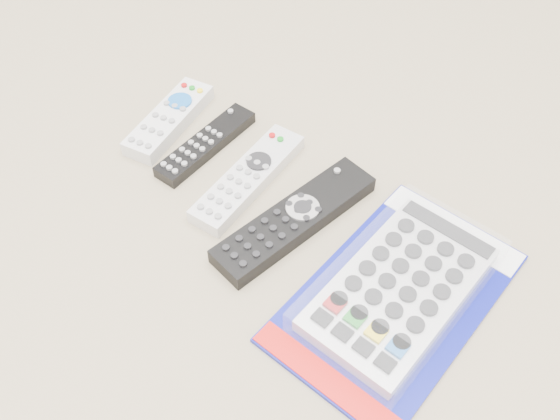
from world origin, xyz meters
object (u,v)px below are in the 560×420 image
Objects in this scene: remote_slim_black at (205,144)px; jumbo_remote_packaged at (400,287)px; remote_silver_dvd at (248,178)px; remote_large_black at (295,219)px; remote_small_grey at (169,119)px.

jumbo_remote_packaged reaches higher than remote_slim_black.
remote_silver_dvd is 0.09m from remote_large_black.
jumbo_remote_packaged is (0.41, -0.04, 0.01)m from remote_small_grey.
remote_small_grey is at bearing 176.96° from remote_slim_black.
remote_large_black is at bearing 178.58° from jumbo_remote_packaged.
remote_slim_black is 0.71× the size of remote_large_black.
remote_silver_dvd is (0.16, -0.02, -0.00)m from remote_small_grey.
jumbo_remote_packaged is (0.16, -0.01, 0.01)m from remote_large_black.
jumbo_remote_packaged reaches higher than remote_silver_dvd.
remote_silver_dvd is 0.25m from jumbo_remote_packaged.
remote_silver_dvd is at bearing 177.75° from remote_large_black.
remote_large_black is (0.18, -0.03, 0.00)m from remote_slim_black.
remote_large_black is (0.09, -0.02, 0.00)m from remote_silver_dvd.
remote_silver_dvd is 0.66× the size of jumbo_remote_packaged.
remote_slim_black is at bearing 179.30° from remote_large_black.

